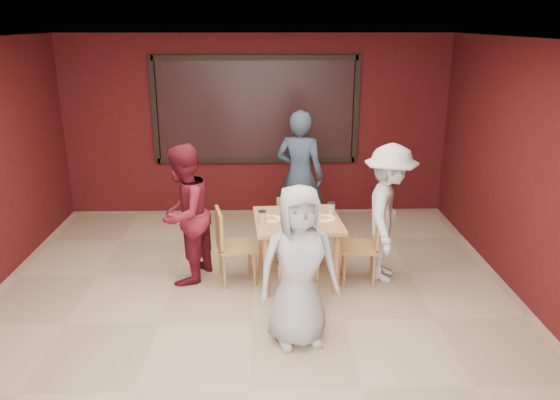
{
  "coord_description": "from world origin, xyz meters",
  "views": [
    {
      "loc": [
        0.17,
        -4.99,
        2.97
      ],
      "look_at": [
        0.31,
        0.95,
        1.01
      ],
      "focal_mm": 35.0,
      "sensor_mm": 36.0,
      "label": 1
    }
  ],
  "objects_px": {
    "diner_back": "(300,176)",
    "chair_right": "(366,242)",
    "chair_front": "(298,273)",
    "chair_back": "(289,225)",
    "dining_table": "(297,227)",
    "diner_left": "(184,214)",
    "diner_front": "(299,267)",
    "chair_left": "(230,242)",
    "diner_right": "(389,213)"
  },
  "relations": [
    {
      "from": "diner_back",
      "to": "chair_right",
      "type": "bearing_deg",
      "value": 136.45
    },
    {
      "from": "chair_front",
      "to": "chair_back",
      "type": "relative_size",
      "value": 1.07
    },
    {
      "from": "dining_table",
      "to": "diner_back",
      "type": "distance_m",
      "value": 1.35
    },
    {
      "from": "chair_front",
      "to": "diner_back",
      "type": "bearing_deg",
      "value": 86.33
    },
    {
      "from": "dining_table",
      "to": "diner_left",
      "type": "distance_m",
      "value": 1.33
    },
    {
      "from": "diner_front",
      "to": "diner_back",
      "type": "bearing_deg",
      "value": 74.62
    },
    {
      "from": "diner_left",
      "to": "chair_back",
      "type": "bearing_deg",
      "value": 136.09
    },
    {
      "from": "chair_back",
      "to": "diner_left",
      "type": "relative_size",
      "value": 0.47
    },
    {
      "from": "chair_left",
      "to": "diner_front",
      "type": "relative_size",
      "value": 0.57
    },
    {
      "from": "chair_back",
      "to": "diner_left",
      "type": "height_order",
      "value": "diner_left"
    },
    {
      "from": "dining_table",
      "to": "chair_front",
      "type": "distance_m",
      "value": 0.82
    },
    {
      "from": "chair_right",
      "to": "diner_right",
      "type": "xyz_separation_m",
      "value": [
        0.27,
        0.09,
        0.33
      ]
    },
    {
      "from": "dining_table",
      "to": "diner_back",
      "type": "height_order",
      "value": "diner_back"
    },
    {
      "from": "chair_right",
      "to": "diner_front",
      "type": "xyz_separation_m",
      "value": [
        -0.86,
        -1.27,
        0.3
      ]
    },
    {
      "from": "chair_front",
      "to": "chair_right",
      "type": "height_order",
      "value": "chair_right"
    },
    {
      "from": "dining_table",
      "to": "chair_right",
      "type": "bearing_deg",
      "value": -3.03
    },
    {
      "from": "chair_front",
      "to": "chair_back",
      "type": "distance_m",
      "value": 1.48
    },
    {
      "from": "diner_front",
      "to": "diner_left",
      "type": "xyz_separation_m",
      "value": [
        -1.26,
        1.37,
        0.04
      ]
    },
    {
      "from": "chair_front",
      "to": "chair_right",
      "type": "xyz_separation_m",
      "value": [
        0.83,
        0.74,
        0.03
      ]
    },
    {
      "from": "chair_front",
      "to": "diner_back",
      "type": "relative_size",
      "value": 0.45
    },
    {
      "from": "dining_table",
      "to": "chair_left",
      "type": "height_order",
      "value": "dining_table"
    },
    {
      "from": "chair_front",
      "to": "diner_left",
      "type": "distance_m",
      "value": 1.58
    },
    {
      "from": "chair_front",
      "to": "diner_right",
      "type": "bearing_deg",
      "value": 37.19
    },
    {
      "from": "diner_back",
      "to": "diner_left",
      "type": "distance_m",
      "value": 1.91
    },
    {
      "from": "dining_table",
      "to": "chair_front",
      "type": "height_order",
      "value": "dining_table"
    },
    {
      "from": "chair_back",
      "to": "chair_left",
      "type": "height_order",
      "value": "chair_left"
    },
    {
      "from": "diner_front",
      "to": "chair_back",
      "type": "bearing_deg",
      "value": 78.24
    },
    {
      "from": "chair_left",
      "to": "chair_back",
      "type": "bearing_deg",
      "value": 44.93
    },
    {
      "from": "chair_right",
      "to": "diner_left",
      "type": "xyz_separation_m",
      "value": [
        -2.13,
        0.1,
        0.33
      ]
    },
    {
      "from": "chair_back",
      "to": "diner_right",
      "type": "xyz_separation_m",
      "value": [
        1.13,
        -0.64,
        0.39
      ]
    },
    {
      "from": "chair_back",
      "to": "chair_right",
      "type": "xyz_separation_m",
      "value": [
        0.87,
        -0.74,
        0.06
      ]
    },
    {
      "from": "diner_left",
      "to": "diner_right",
      "type": "relative_size",
      "value": 1.01
    },
    {
      "from": "chair_back",
      "to": "diner_back",
      "type": "bearing_deg",
      "value": 75.17
    },
    {
      "from": "chair_back",
      "to": "diner_left",
      "type": "bearing_deg",
      "value": -153.03
    },
    {
      "from": "chair_left",
      "to": "diner_left",
      "type": "relative_size",
      "value": 0.55
    },
    {
      "from": "dining_table",
      "to": "chair_right",
      "type": "relative_size",
      "value": 1.21
    },
    {
      "from": "dining_table",
      "to": "chair_left",
      "type": "distance_m",
      "value": 0.81
    },
    {
      "from": "chair_front",
      "to": "diner_front",
      "type": "height_order",
      "value": "diner_front"
    },
    {
      "from": "diner_left",
      "to": "diner_right",
      "type": "xyz_separation_m",
      "value": [
        2.39,
        -0.0,
        -0.0
      ]
    },
    {
      "from": "diner_left",
      "to": "diner_back",
      "type": "bearing_deg",
      "value": 150.79
    },
    {
      "from": "chair_front",
      "to": "diner_front",
      "type": "distance_m",
      "value": 0.62
    },
    {
      "from": "diner_front",
      "to": "diner_back",
      "type": "height_order",
      "value": "diner_back"
    },
    {
      "from": "chair_left",
      "to": "diner_back",
      "type": "bearing_deg",
      "value": 56.58
    },
    {
      "from": "chair_front",
      "to": "chair_left",
      "type": "bearing_deg",
      "value": 134.95
    },
    {
      "from": "chair_right",
      "to": "diner_left",
      "type": "distance_m",
      "value": 2.15
    },
    {
      "from": "dining_table",
      "to": "chair_front",
      "type": "xyz_separation_m",
      "value": [
        -0.03,
        -0.79,
        -0.21
      ]
    },
    {
      "from": "diner_front",
      "to": "diner_right",
      "type": "distance_m",
      "value": 1.77
    },
    {
      "from": "chair_back",
      "to": "diner_front",
      "type": "bearing_deg",
      "value": -89.95
    },
    {
      "from": "diner_left",
      "to": "chair_right",
      "type": "bearing_deg",
      "value": 106.51
    },
    {
      "from": "chair_front",
      "to": "diner_left",
      "type": "height_order",
      "value": "diner_left"
    }
  ]
}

